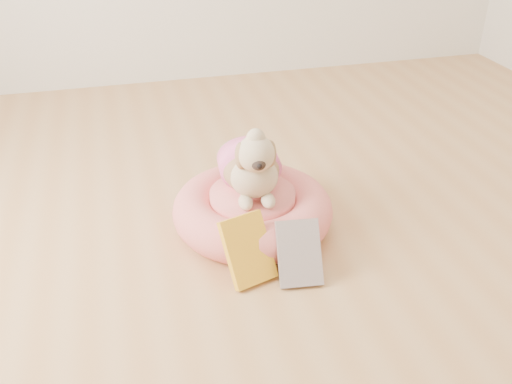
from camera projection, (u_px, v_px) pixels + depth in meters
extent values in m
plane|color=tan|center=(327.00, 320.00, 1.72)|extent=(4.50, 4.50, 0.00)
cylinder|color=#D66A54|center=(253.00, 216.00, 2.13)|extent=(0.43, 0.43, 0.09)
torus|color=#D66A54|center=(253.00, 209.00, 2.12)|extent=(0.59, 0.59, 0.15)
cylinder|color=#D66A54|center=(253.00, 201.00, 2.10)|extent=(0.31, 0.31, 0.08)
cube|color=#FAFD1A|center=(248.00, 250.00, 1.85)|extent=(0.19, 0.18, 0.21)
cube|color=white|center=(299.00, 253.00, 1.85)|extent=(0.16, 0.16, 0.19)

